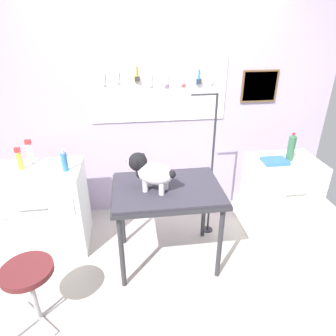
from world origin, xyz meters
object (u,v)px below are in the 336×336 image
at_px(grooming_arm, 211,174).
at_px(dog, 150,171).
at_px(counter_left, 44,209).
at_px(cabinet_right, 279,196).
at_px(soda_bottle, 291,148).
at_px(stool, 29,278).
at_px(shampoo_bottle, 64,162).
at_px(grooming_table, 167,195).

distance_m(grooming_arm, dog, 0.79).
bearing_deg(counter_left, dog, -20.63).
bearing_deg(cabinet_right, soda_bottle, 7.83).
height_order(stool, shampoo_bottle, shampoo_bottle).
distance_m(counter_left, cabinet_right, 2.44).
relative_size(grooming_table, soda_bottle, 3.33).
distance_m(cabinet_right, shampoo_bottle, 2.22).
bearing_deg(counter_left, grooming_arm, -0.32).
relative_size(stool, shampoo_bottle, 2.38).
relative_size(counter_left, cabinet_right, 1.02).
height_order(dog, stool, dog).
xyz_separation_m(dog, stool, (-0.94, -0.53, -0.54)).
relative_size(cabinet_right, shampoo_bottle, 3.78).
distance_m(grooming_table, soda_bottle, 1.34).
distance_m(stool, shampoo_bottle, 1.02).
height_order(dog, soda_bottle, soda_bottle).
bearing_deg(grooming_arm, cabinet_right, -4.85).
bearing_deg(soda_bottle, shampoo_bottle, 179.55).
bearing_deg(shampoo_bottle, stool, -101.81).
bearing_deg(shampoo_bottle, grooming_arm, 1.76).
relative_size(grooming_table, counter_left, 1.12).
relative_size(counter_left, stool, 1.62).
xyz_separation_m(counter_left, shampoo_bottle, (0.28, -0.05, 0.52)).
bearing_deg(dog, grooming_arm, 30.60).
distance_m(grooming_table, cabinet_right, 1.32).
xyz_separation_m(stool, soda_bottle, (2.37, 0.85, 0.54)).
bearing_deg(grooming_table, shampoo_bottle, 160.28).
xyz_separation_m(counter_left, stool, (0.10, -0.92, 0.01)).
bearing_deg(soda_bottle, stool, -160.29).
distance_m(dog, soda_bottle, 1.47).
xyz_separation_m(grooming_arm, shampoo_bottle, (-1.40, -0.04, 0.25)).
relative_size(grooming_table, cabinet_right, 1.15).
bearing_deg(dog, grooming_table, 5.13).
bearing_deg(soda_bottle, cabinet_right, -172.17).
distance_m(dog, cabinet_right, 1.54).
distance_m(counter_left, soda_bottle, 2.53).
height_order(counter_left, soda_bottle, soda_bottle).
xyz_separation_m(grooming_table, cabinet_right, (1.25, 0.30, -0.30)).
xyz_separation_m(cabinet_right, soda_bottle, (0.03, 0.00, 0.56)).
bearing_deg(dog, shampoo_bottle, 155.93).
bearing_deg(counter_left, shampoo_bottle, -10.60).
bearing_deg(stool, soda_bottle, 19.71).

